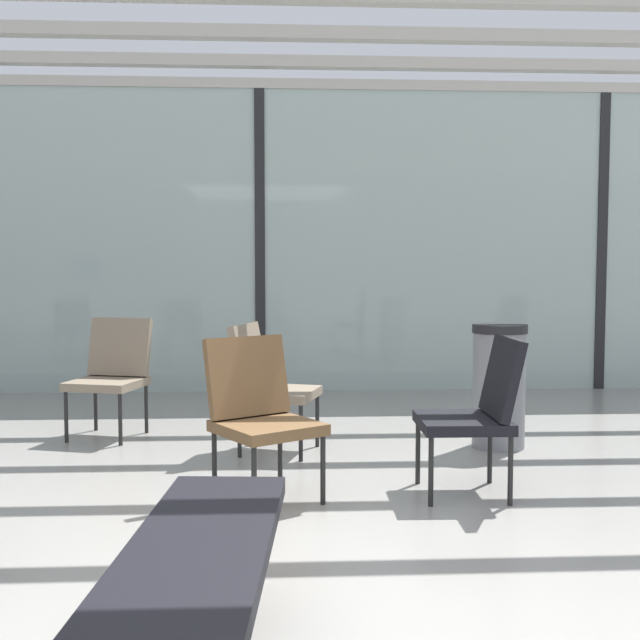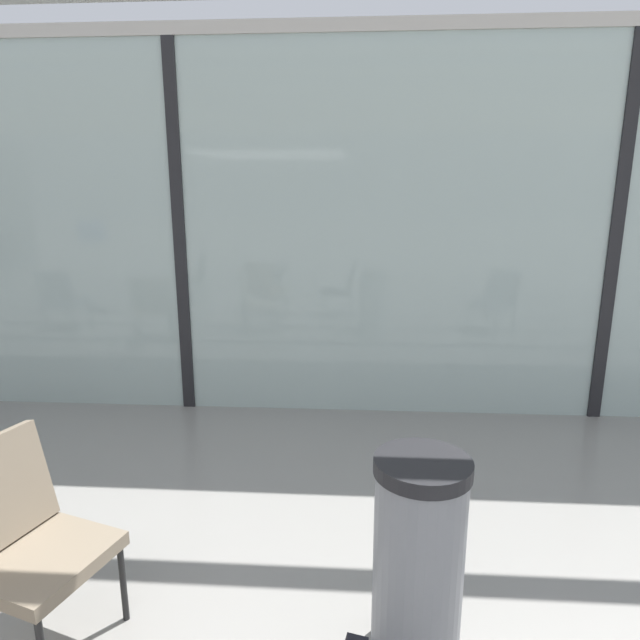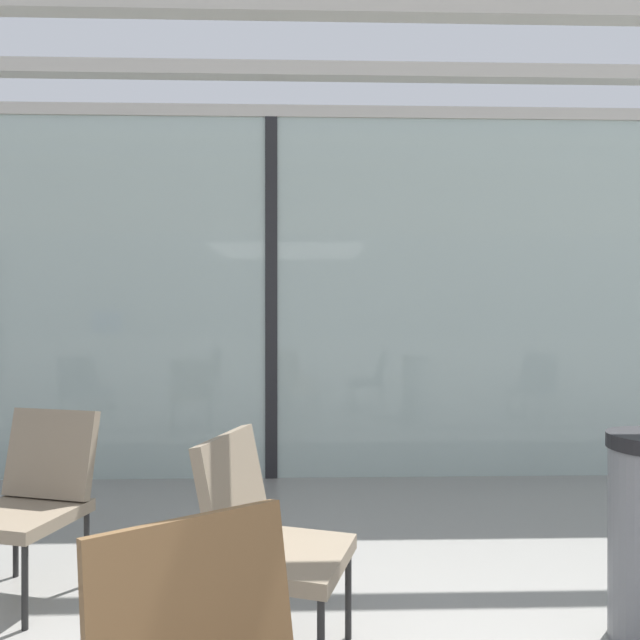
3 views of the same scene
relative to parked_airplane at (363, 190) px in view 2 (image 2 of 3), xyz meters
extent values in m
cube|color=#A3B7B2|center=(-1.58, -4.12, -0.39)|extent=(14.00, 0.08, 3.02)
cube|color=black|center=(-1.58, -4.12, -0.39)|extent=(0.10, 0.12, 3.02)
cube|color=black|center=(1.92, -4.12, -0.39)|extent=(0.10, 0.12, 3.02)
cube|color=#B7B2A8|center=(-1.58, -4.12, 1.17)|extent=(13.72, 0.12, 0.10)
ellipsoid|color=silver|center=(0.28, 0.00, 0.00)|extent=(11.91, 3.81, 3.81)
sphere|color=gray|center=(-5.20, 0.00, 0.00)|extent=(2.09, 2.09, 2.09)
sphere|color=black|center=(-3.00, -1.75, 0.29)|extent=(0.28, 0.28, 0.28)
sphere|color=black|center=(-2.10, -1.75, 0.29)|extent=(0.28, 0.28, 0.28)
sphere|color=black|center=(-1.20, -1.75, 0.29)|extent=(0.28, 0.28, 0.28)
sphere|color=black|center=(-0.30, -1.75, 0.29)|extent=(0.28, 0.28, 0.28)
cube|color=#7F705B|center=(-1.38, -6.72, -1.50)|extent=(0.60, 0.60, 0.06)
cylinder|color=black|center=(-1.12, -6.59, -1.72)|extent=(0.03, 0.03, 0.37)
cylinder|color=black|center=(-1.52, -6.46, -1.72)|extent=(0.03, 0.03, 0.37)
cylinder|color=slate|center=(0.14, -6.66, -1.50)|extent=(0.36, 0.36, 0.80)
cylinder|color=black|center=(0.14, -6.66, -1.07)|extent=(0.38, 0.38, 0.06)
camera|label=1|loc=(-1.38, -11.82, -0.66)|focal=42.63mm
camera|label=2|loc=(-0.14, -8.52, -0.07)|focal=29.81mm
camera|label=3|loc=(-1.31, -8.97, -0.57)|focal=32.21mm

